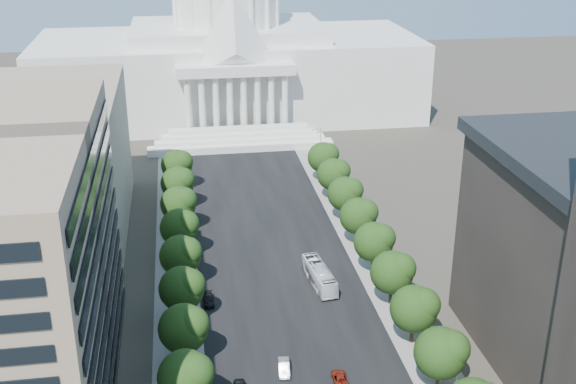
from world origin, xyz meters
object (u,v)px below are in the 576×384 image
car_dark_b (209,300)px  city_bus (319,275)px  car_silver (284,368)px  car_red (340,378)px

car_dark_b → city_bus: size_ratio=0.35×
car_silver → car_dark_b: (-10.12, 21.56, -0.11)m
car_dark_b → car_silver: bearing=-65.6°
car_silver → car_dark_b: size_ratio=1.03×
car_red → car_dark_b: size_ratio=1.00×
city_bus → car_silver: bearing=-118.7°
city_bus → car_dark_b: bearing=-176.1°
car_dark_b → city_bus: bearing=9.5°
car_silver → car_dark_b: 23.82m
car_silver → city_bus: (10.40, 25.27, 1.06)m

